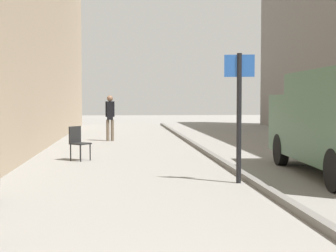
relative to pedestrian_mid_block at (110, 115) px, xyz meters
name	(u,v)px	position (x,y,z in m)	size (l,w,h in m)	color
ground_plane	(160,162)	(1.50, -7.18, -1.06)	(80.00, 80.00, 0.00)	gray
kerb_strip	(219,160)	(3.08, -7.18, -1.00)	(0.16, 40.00, 0.12)	#615F5B
pedestrian_mid_block	(110,115)	(0.00, 0.00, 0.00)	(0.37, 0.24, 1.84)	brown
street_sign_post	(239,106)	(2.82, -10.67, 0.48)	(0.59, 0.15, 2.60)	black
cafe_chair_near_window	(78,141)	(-0.73, -6.54, -0.51)	(0.62, 0.62, 0.94)	black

